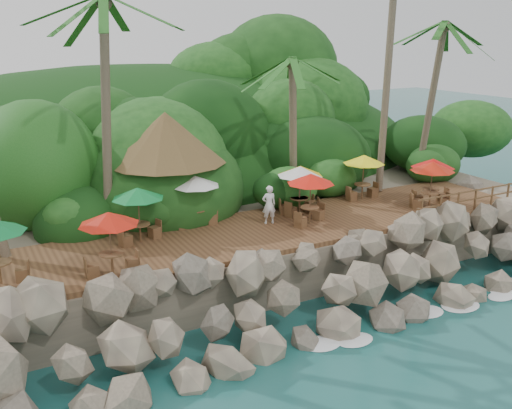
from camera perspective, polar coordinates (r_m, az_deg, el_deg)
ground at (r=19.80m, az=8.51°, el=-14.00°), size 140.00×140.00×0.00m
land_base at (r=32.52m, az=-8.38°, el=0.56°), size 32.00×25.20×2.10m
jungle_hill at (r=39.69m, az=-12.07°, el=1.78°), size 44.80×28.00×15.40m
seawall at (r=20.69m, az=5.32°, el=-8.84°), size 29.00×4.00×2.30m
terrace at (r=23.44m, az=0.00°, el=-2.81°), size 26.00×5.00×0.20m
jungle_foliage at (r=31.94m, az=-7.68°, el=-1.69°), size 44.00×16.00×12.00m
foam_line at (r=19.99m, az=7.99°, el=-13.56°), size 25.20×0.80×0.06m
palapa at (r=24.83m, az=-9.09°, el=6.68°), size 5.21×5.21×4.60m
dining_clusters at (r=23.49m, az=1.87°, el=2.12°), size 20.92×5.22×2.19m
railing at (r=27.74m, az=21.29°, el=0.68°), size 7.20×0.10×1.00m
waiter at (r=23.95m, az=1.31°, el=-0.02°), size 0.68×0.51×1.67m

